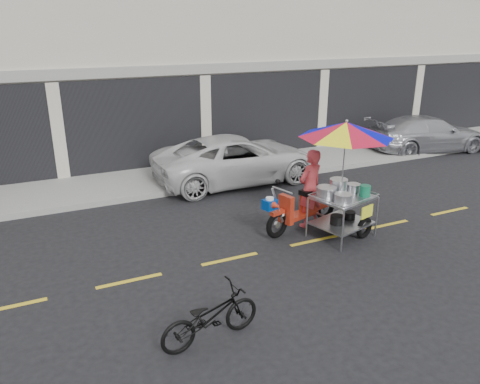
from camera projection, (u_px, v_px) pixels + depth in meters
name	position (u px, v px, depth m)	size (l,w,h in m)	color
ground	(315.00, 241.00, 10.09)	(90.00, 90.00, 0.00)	black
sidewalk	(218.00, 170.00, 14.76)	(45.00, 3.00, 0.15)	gray
shophouse_block	(233.00, 29.00, 18.81)	(36.00, 8.11, 10.40)	beige
centerline	(315.00, 241.00, 10.09)	(42.00, 0.10, 0.01)	gold
white_pickup	(237.00, 159.00, 13.70)	(2.27, 4.92, 1.37)	silver
silver_pickup	(427.00, 134.00, 17.03)	(1.80, 4.44, 1.29)	#A6A7AE
near_bicycle	(210.00, 316.00, 6.77)	(0.55, 1.58, 0.83)	black
food_vendor_rig	(332.00, 163.00, 10.01)	(2.93, 2.42, 2.58)	black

